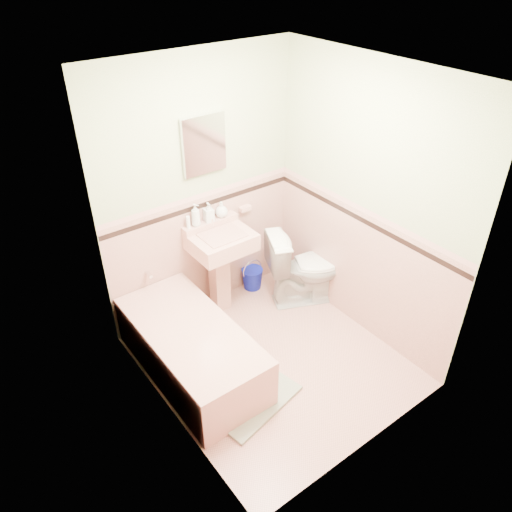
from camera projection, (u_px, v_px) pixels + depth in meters
floor at (273, 360)px, 4.50m from camera, size 2.20×2.20×0.00m
ceiling at (280, 74)px, 3.12m from camera, size 2.20×2.20×0.00m
wall_back at (200, 192)px, 4.54m from camera, size 2.50×0.00×2.50m
wall_front at (387, 319)px, 3.08m from camera, size 2.50×0.00×2.50m
wall_left at (158, 291)px, 3.31m from camera, size 0.00×2.50×2.50m
wall_right at (366, 206)px, 4.31m from camera, size 0.00×2.50×2.50m
wainscot_back at (205, 252)px, 4.89m from camera, size 2.00×0.00×2.00m
wainscot_front at (372, 390)px, 3.44m from camera, size 2.00×0.00×2.00m
wainscot_left at (169, 360)px, 3.67m from camera, size 0.00×2.20×2.20m
wainscot_right at (356, 268)px, 4.66m from camera, size 0.00×2.20×2.20m
accent_back at (202, 205)px, 4.60m from camera, size 2.00×0.00×2.00m
accent_front at (382, 333)px, 3.16m from camera, size 2.00×0.00×2.00m
accent_left at (163, 305)px, 3.39m from camera, size 0.00×2.20×2.20m
accent_right at (362, 220)px, 4.37m from camera, size 0.00×2.20×2.20m
cap_back at (201, 196)px, 4.55m from camera, size 2.00×0.00×2.00m
cap_front at (384, 321)px, 3.10m from camera, size 2.00×0.00×2.00m
cap_left at (161, 294)px, 3.33m from camera, size 0.00×2.20×2.20m
cap_right at (364, 210)px, 4.32m from camera, size 0.00×2.20×2.20m
bathtub at (192, 351)px, 4.28m from camera, size 0.70×1.50×0.45m
tub_faucet at (148, 274)px, 4.54m from camera, size 0.04×0.12×0.04m
sink at (223, 274)px, 4.85m from camera, size 0.57×0.48×0.90m
sink_faucet at (212, 223)px, 4.67m from camera, size 0.02×0.02×0.10m
medicine_cabinet at (204, 145)px, 4.30m from camera, size 0.42×0.04×0.52m
soap_dish at (245, 208)px, 4.92m from camera, size 0.12×0.07×0.04m
soap_bottle_left at (196, 215)px, 4.55m from camera, size 0.11×0.11×0.22m
soap_bottle_mid at (209, 212)px, 4.63m from camera, size 0.09×0.09×0.19m
soap_bottle_right at (221, 209)px, 4.71m from camera, size 0.12×0.12×0.15m
tube at (188, 222)px, 4.54m from camera, size 0.05×0.05×0.12m
toilet at (306, 267)px, 5.03m from camera, size 0.90×0.73×0.80m
bucket at (252, 278)px, 5.35m from camera, size 0.24×0.24×0.23m
bath_mat at (251, 398)px, 4.12m from camera, size 0.84×0.64×0.03m
shoe at (267, 398)px, 4.07m from camera, size 0.15×0.07×0.06m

